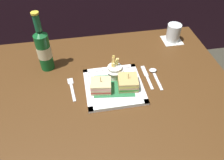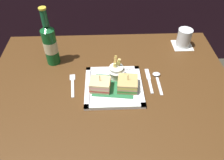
{
  "view_description": "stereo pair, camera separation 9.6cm",
  "coord_description": "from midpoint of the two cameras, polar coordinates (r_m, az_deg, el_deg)",
  "views": [
    {
      "loc": [
        -0.12,
        -0.69,
        1.47
      ],
      "look_at": [
        0.01,
        -0.01,
        0.8
      ],
      "focal_mm": 36.78,
      "sensor_mm": 36.0,
      "label": 1
    },
    {
      "loc": [
        -0.02,
        -0.7,
        1.47
      ],
      "look_at": [
        0.01,
        -0.01,
        0.8
      ],
      "focal_mm": 36.78,
      "sensor_mm": 36.0,
      "label": 2
    }
  ],
  "objects": [
    {
      "name": "sandwich_half_right",
      "position": [
        0.96,
        1.1,
        -0.73
      ],
      "size": [
        0.09,
        0.09,
        0.07
      ],
      "color": "tan",
      "rests_on": "square_plate"
    },
    {
      "name": "water_glass",
      "position": [
        1.27,
        12.88,
        11.1
      ],
      "size": [
        0.07,
        0.07,
        0.09
      ],
      "color": "silver",
      "rests_on": "dining_table"
    },
    {
      "name": "sandwich_half_left",
      "position": [
        0.95,
        -5.69,
        -1.59
      ],
      "size": [
        0.09,
        0.08,
        0.07
      ],
      "color": "beige",
      "rests_on": "square_plate"
    },
    {
      "name": "beer_bottle",
      "position": [
        1.07,
        -19.16,
        7.22
      ],
      "size": [
        0.06,
        0.06,
        0.28
      ],
      "color": "#115C26",
      "rests_on": "dining_table"
    },
    {
      "name": "dining_table",
      "position": [
        1.12,
        -2.88,
        -7.8
      ],
      "size": [
        1.08,
        0.81,
        0.76
      ],
      "color": "#4B2D14",
      "rests_on": "ground_plane"
    },
    {
      "name": "square_plate",
      "position": [
        0.98,
        -2.34,
        -1.74
      ],
      "size": [
        0.24,
        0.24,
        0.02
      ],
      "color": "white",
      "rests_on": "dining_table"
    },
    {
      "name": "knife",
      "position": [
        1.04,
        6.01,
        0.87
      ],
      "size": [
        0.02,
        0.16,
        0.0
      ],
      "color": "silver",
      "rests_on": "dining_table"
    },
    {
      "name": "spoon",
      "position": [
        1.05,
        7.92,
        1.55
      ],
      "size": [
        0.04,
        0.14,
        0.01
      ],
      "color": "silver",
      "rests_on": "dining_table"
    },
    {
      "name": "drink_coaster",
      "position": [
        1.29,
        12.58,
        9.51
      ],
      "size": [
        0.1,
        0.1,
        0.0
      ],
      "primitive_type": "cube",
      "color": "silver",
      "rests_on": "dining_table"
    },
    {
      "name": "fries_cup",
      "position": [
        0.99,
        -2.11,
        2.5
      ],
      "size": [
        0.08,
        0.08,
        0.11
      ],
      "color": "silver",
      "rests_on": "square_plate"
    },
    {
      "name": "fork",
      "position": [
        1.0,
        -12.7,
        -2.02
      ],
      "size": [
        0.03,
        0.14,
        0.0
      ],
      "color": "silver",
      "rests_on": "dining_table"
    }
  ]
}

